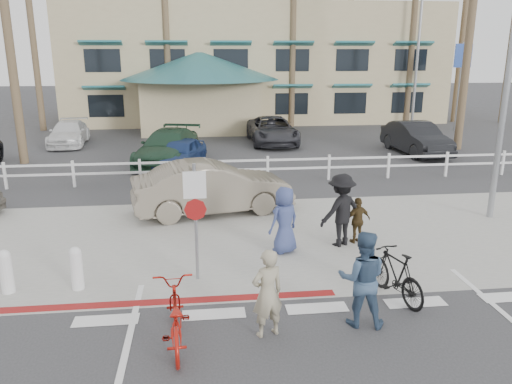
{
  "coord_description": "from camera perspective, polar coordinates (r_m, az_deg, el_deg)",
  "views": [
    {
      "loc": [
        -2.18,
        -7.93,
        4.82
      ],
      "look_at": [
        -0.83,
        3.79,
        1.5
      ],
      "focal_mm": 35.0,
      "sensor_mm": 36.0,
      "label": 1
    }
  ],
  "objects": [
    {
      "name": "ground",
      "position": [
        9.53,
        7.82,
        -14.82
      ],
      "size": [
        140.0,
        140.0,
        0.0
      ],
      "primitive_type": "plane",
      "color": "#333335"
    },
    {
      "name": "sidewalk_plaza",
      "position": [
        13.51,
        3.15,
        -5.19
      ],
      "size": [
        22.0,
        7.0,
        0.01
      ],
      "primitive_type": "cube",
      "color": "gray",
      "rests_on": "ground"
    },
    {
      "name": "cross_street",
      "position": [
        17.26,
        0.93,
        -0.48
      ],
      "size": [
        40.0,
        5.0,
        0.01
      ],
      "primitive_type": "cube",
      "color": "#333335",
      "rests_on": "ground"
    },
    {
      "name": "parking_lot",
      "position": [
        26.46,
        -1.75,
        5.22
      ],
      "size": [
        50.0,
        16.0,
        0.01
      ],
      "primitive_type": "cube",
      "color": "#333335",
      "rests_on": "ground"
    },
    {
      "name": "curb_red",
      "position": [
        10.35,
        -10.62,
        -12.26
      ],
      "size": [
        7.0,
        0.25,
        0.02
      ],
      "primitive_type": "cube",
      "color": "maroon",
      "rests_on": "ground"
    },
    {
      "name": "rail_fence",
      "position": [
        19.12,
        1.65,
        2.65
      ],
      "size": [
        29.4,
        0.16,
        1.0
      ],
      "primitive_type": null,
      "color": "silver",
      "rests_on": "ground"
    },
    {
      "name": "building",
      "position": [
        39.16,
        -0.47,
        16.93
      ],
      "size": [
        28.0,
        16.0,
        11.3
      ],
      "primitive_type": null,
      "color": "tan",
      "rests_on": "ground"
    },
    {
      "name": "sign_post",
      "position": [
        10.68,
        -6.91,
        -2.8
      ],
      "size": [
        0.5,
        0.1,
        2.9
      ],
      "primitive_type": null,
      "color": "gray",
      "rests_on": "ground"
    },
    {
      "name": "bollard_0",
      "position": [
        11.15,
        -19.83,
        -8.2
      ],
      "size": [
        0.26,
        0.26,
        0.95
      ],
      "primitive_type": null,
      "color": "silver",
      "rests_on": "ground"
    },
    {
      "name": "bollard_1",
      "position": [
        11.56,
        -26.65,
        -8.13
      ],
      "size": [
        0.26,
        0.26,
        0.95
      ],
      "primitive_type": null,
      "color": "silver",
      "rests_on": "ground"
    },
    {
      "name": "streetlight_0",
      "position": [
        15.99,
        27.02,
        12.92
      ],
      "size": [
        0.6,
        2.0,
        9.0
      ],
      "primitive_type": null,
      "color": "gray",
      "rests_on": "ground"
    },
    {
      "name": "streetlight_1",
      "position": [
        34.94,
        17.99,
        14.87
      ],
      "size": [
        0.6,
        2.0,
        9.5
      ],
      "primitive_type": null,
      "color": "gray",
      "rests_on": "ground"
    },
    {
      "name": "info_sign",
      "position": [
        34.08,
        22.22,
        11.19
      ],
      "size": [
        1.2,
        0.16,
        5.6
      ],
      "primitive_type": null,
      "color": "navy",
      "rests_on": "ground"
    },
    {
      "name": "palm_1",
      "position": [
        34.41,
        -24.31,
        17.2
      ],
      "size": [
        4.0,
        4.0,
        13.0
      ],
      "primitive_type": null,
      "color": "#205520",
      "rests_on": "ground"
    },
    {
      "name": "palm_3",
      "position": [
        33.05,
        -10.31,
        19.26
      ],
      "size": [
        4.0,
        4.0,
        14.0
      ],
      "primitive_type": null,
      "color": "#205520",
      "rests_on": "ground"
    },
    {
      "name": "palm_4",
      "position": [
        34.11,
        -3.09,
        20.21
      ],
      "size": [
        4.0,
        4.0,
        15.0
      ],
      "primitive_type": null,
      "color": "#205520",
      "rests_on": "ground"
    },
    {
      "name": "palm_5",
      "position": [
        33.55,
        4.27,
        18.55
      ],
      "size": [
        4.0,
        4.0,
        13.0
      ],
      "primitive_type": null,
      "color": "#205520",
      "rests_on": "ground"
    },
    {
      "name": "palm_7",
      "position": [
        35.92,
        17.62,
        18.51
      ],
      "size": [
        4.0,
        4.0,
        14.0
      ],
      "primitive_type": null,
      "color": "#205520",
      "rests_on": "ground"
    },
    {
      "name": "palm_8",
      "position": [
        38.58,
        22.79,
        18.55
      ],
      "size": [
        4.0,
        4.0,
        15.0
      ],
      "primitive_type": null,
      "color": "#205520",
      "rests_on": "ground"
    },
    {
      "name": "palm_10",
      "position": [
        24.26,
        -26.62,
        16.93
      ],
      "size": [
        4.0,
        4.0,
        12.0
      ],
      "primitive_type": null,
      "color": "#205520",
      "rests_on": "ground"
    },
    {
      "name": "palm_11",
      "position": [
        27.4,
        23.55,
        19.06
      ],
      "size": [
        4.0,
        4.0,
        14.0
      ],
      "primitive_type": null,
      "color": "#205520",
      "rests_on": "ground"
    },
    {
      "name": "bike_red",
      "position": [
        8.77,
        -9.29,
        -13.87
      ],
      "size": [
        0.82,
        2.02,
        1.04
      ],
      "primitive_type": "imported",
      "rotation": [
        0.0,
        0.0,
        3.21
      ],
      "color": "#A0140C",
      "rests_on": "ground"
    },
    {
      "name": "rider_red",
      "position": [
        8.77,
        1.31,
        -11.5
      ],
      "size": [
        0.69,
        0.56,
        1.62
      ],
      "primitive_type": "imported",
      "rotation": [
        0.0,
        0.0,
        3.49
      ],
      "color": "gray",
      "rests_on": "ground"
    },
    {
      "name": "bike_black",
      "position": [
        10.5,
        15.69,
        -9.06
      ],
      "size": [
        0.93,
        1.81,
        1.05
      ],
      "primitive_type": "imported",
      "rotation": [
        0.0,
        0.0,
        3.41
      ],
      "color": "black",
      "rests_on": "ground"
    },
    {
      "name": "rider_black",
      "position": [
        9.27,
        12.04,
        -9.66
      ],
      "size": [
        1.02,
        0.88,
        1.8
      ],
      "primitive_type": "imported",
      "rotation": [
        0.0,
        0.0,
        2.89
      ],
      "color": "#344B67",
      "rests_on": "ground"
    },
    {
      "name": "pedestrian_a",
      "position": [
        12.85,
        9.69,
        -2.06
      ],
      "size": [
        1.41,
        1.17,
        1.89
      ],
      "primitive_type": "imported",
      "rotation": [
        0.0,
        0.0,
        3.6
      ],
      "color": "black",
      "rests_on": "ground"
    },
    {
      "name": "pedestrian_child",
      "position": [
        13.18,
        11.55,
        -3.21
      ],
      "size": [
        0.77,
        0.48,
        1.23
      ],
      "primitive_type": "imported",
      "rotation": [
        0.0,
        0.0,
        3.4
      ],
      "color": "#3C2C14",
      "rests_on": "ground"
    },
    {
      "name": "pedestrian_b",
      "position": [
        12.27,
        3.27,
        -3.23
      ],
      "size": [
        0.98,
        0.88,
        1.68
      ],
      "primitive_type": "imported",
      "rotation": [
        0.0,
        0.0,
        3.68
      ],
      "color": "navy",
      "rests_on": "ground"
    },
    {
      "name": "car_white_sedan",
      "position": [
        15.38,
        -5.0,
        0.5
      ],
      "size": [
        5.09,
        2.59,
        1.6
      ],
      "primitive_type": "imported",
      "rotation": [
        0.0,
        0.0,
        1.76
      ],
      "color": "#776D5D",
      "rests_on": "ground"
    },
    {
      "name": "lot_car_1",
      "position": [
        22.53,
        -10.01,
        5.07
      ],
      "size": [
        3.25,
        5.51,
        1.5
      ],
      "primitive_type": "imported",
      "rotation": [
        0.0,
        0.0,
        -0.24
      ],
      "color": "#1B3B28",
      "rests_on": "ground"
    },
    {
      "name": "lot_car_2",
      "position": [
        21.67,
        -8.61,
        4.41
      ],
      "size": [
        2.55,
        4.01,
        1.27
      ],
      "primitive_type": "imported",
      "rotation": [
        0.0,
        0.0,
        -0.3
      ],
      "color": "navy",
      "rests_on": "ground"
    },
    {
      "name": "lot_car_3",
      "position": [
        25.58,
        17.82,
        5.87
      ],
      "size": [
        1.98,
        4.81,
        1.55
      ],
      "primitive_type": "imported",
      "rotation": [
        0.0,
        0.0,
        0.07
      ],
      "color": "black",
      "rests_on": "ground"
    },
    {
      "name": "lot_car_4",
      "position": [
        28.61,
        -20.62,
        6.3
      ],
      "size": [
        2.07,
        4.46,
        1.26
      ],
      "primitive_type": "imported",
      "rotation": [
        0.0,
        0.0,
        0.07
      ],
      "color": "silver",
      "rests_on": "ground"
    },
    {
      "name": "lot_car_5",
      "position": [
        27.26,
        1.89,
        7.06
      ],
      "size": [
        2.42,
        5.18,
        1.44
      ],
      "primitive_type": "imported",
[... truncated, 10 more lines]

